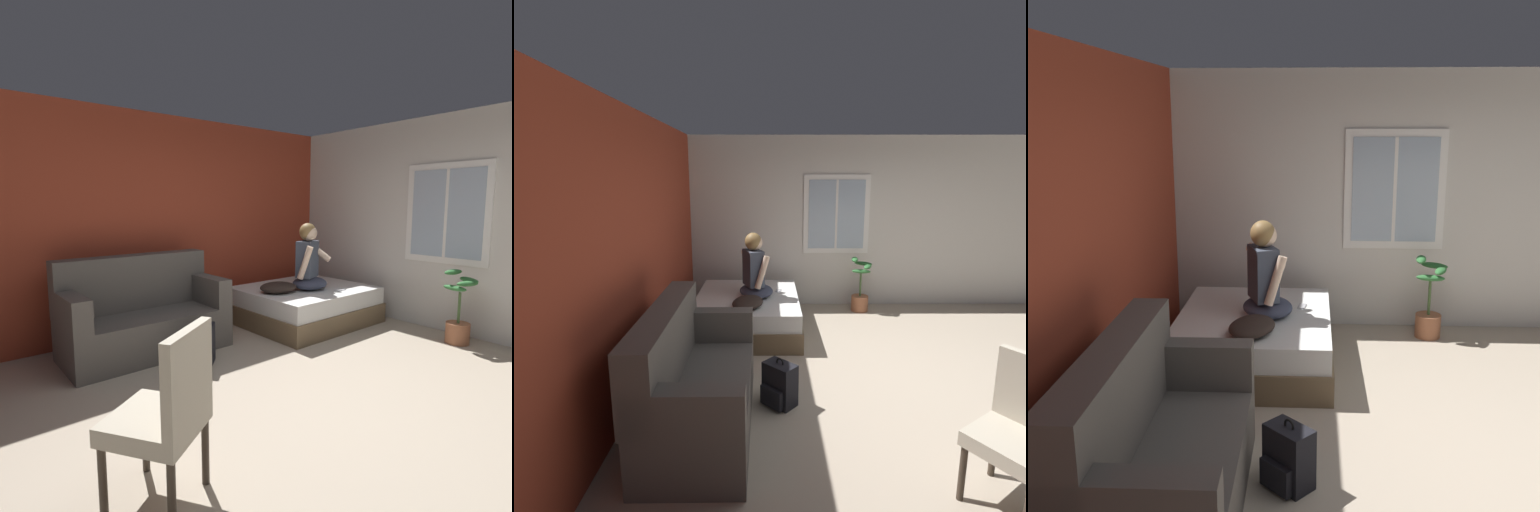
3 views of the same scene
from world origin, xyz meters
The scene contains 11 objects.
ground_plane centered at (0.00, 0.00, 0.00)m, with size 40.00×40.00×0.00m, color tan.
wall_back_accent centered at (0.00, 2.79, 1.35)m, with size 10.37×0.16×2.70m, color #993823.
wall_side_with_window centered at (2.76, 0.01, 1.35)m, with size 0.19×6.82×2.70m.
bed centered at (1.61, 1.76, 0.24)m, with size 1.71×1.42×0.48m.
couch centered at (-0.56, 2.11, 0.39)m, with size 1.71×0.84×1.04m.
side_chair centered at (-1.39, -0.12, 0.53)m, with size 0.64×0.64×0.98m.
person_seated centered at (1.56, 1.66, 0.84)m, with size 0.65×0.60×0.88m.
backpack centered at (-0.26, 1.38, 0.19)m, with size 0.35×0.35×0.46m.
throw_pillow centered at (1.09, 1.73, 0.55)m, with size 0.48×0.36×0.14m, color #2D231E.
cell_phone centered at (1.83, 1.33, 0.48)m, with size 0.07×0.14×0.01m, color #B7B7BC.
potted_plant centered at (2.35, 0.04, 0.30)m, with size 0.39×0.37×0.85m.
Camera 2 is at (-3.63, 1.47, 2.10)m, focal length 28.00 mm.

